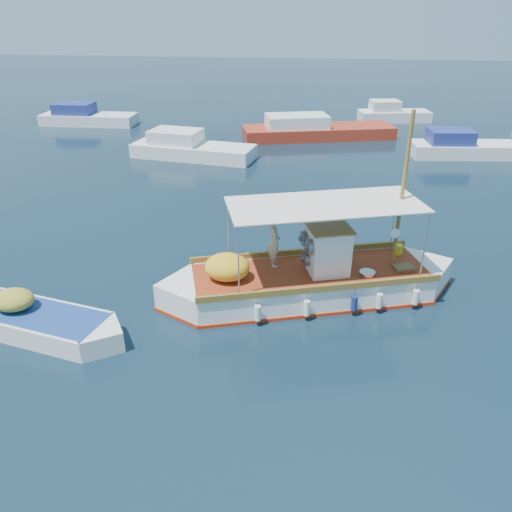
# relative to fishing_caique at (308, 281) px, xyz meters

# --- Properties ---
(ground) EXTENTS (160.00, 160.00, 0.00)m
(ground) POSITION_rel_fishing_caique_xyz_m (-0.01, -0.69, -0.52)
(ground) COLOR black
(ground) RESTS_ON ground
(fishing_caique) EXTENTS (9.17, 4.67, 5.88)m
(fishing_caique) POSITION_rel_fishing_caique_xyz_m (0.00, 0.00, 0.00)
(fishing_caique) COLOR white
(fishing_caique) RESTS_ON ground
(dinghy) EXTENTS (5.51, 2.39, 1.37)m
(dinghy) POSITION_rel_fishing_caique_xyz_m (-7.48, -2.97, -0.23)
(dinghy) COLOR white
(dinghy) RESTS_ON ground
(bg_boat_nw) EXTENTS (7.62, 3.51, 1.80)m
(bg_boat_nw) POSITION_rel_fishing_caique_xyz_m (-7.74, 15.20, -0.02)
(bg_boat_nw) COLOR silver
(bg_boat_nw) RESTS_ON ground
(bg_boat_n) EXTENTS (10.69, 5.43, 1.80)m
(bg_boat_n) POSITION_rel_fishing_caique_xyz_m (-0.49, 21.15, -0.02)
(bg_boat_n) COLOR #9F2C1A
(bg_boat_n) RESTS_ON ground
(bg_boat_ne) EXTENTS (6.54, 2.86, 1.80)m
(bg_boat_ne) POSITION_rel_fishing_caique_xyz_m (8.50, 17.67, -0.02)
(bg_boat_ne) COLOR silver
(bg_boat_ne) RESTS_ON ground
(bg_boat_far_w) EXTENTS (7.21, 2.50, 1.80)m
(bg_boat_far_w) POSITION_rel_fishing_caique_xyz_m (-18.00, 23.23, -0.02)
(bg_boat_far_w) COLOR silver
(bg_boat_far_w) RESTS_ON ground
(bg_boat_far_n) EXTENTS (5.74, 2.96, 1.80)m
(bg_boat_far_n) POSITION_rel_fishing_caique_xyz_m (5.47, 27.65, -0.02)
(bg_boat_far_n) COLOR silver
(bg_boat_far_n) RESTS_ON ground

